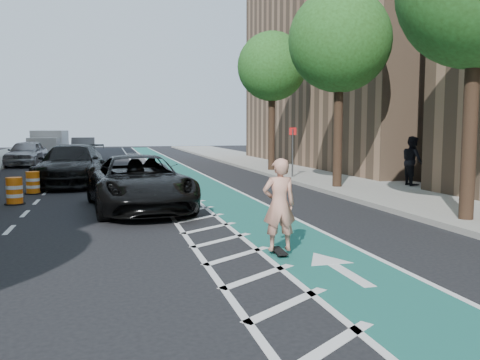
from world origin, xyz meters
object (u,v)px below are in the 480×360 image
object	(u,v)px
skateboarder	(279,205)
suv_near	(138,182)
suv_far	(71,165)
barrel_a	(14,192)

from	to	relation	value
skateboarder	suv_near	distance (m)	6.72
skateboarder	suv_far	size ratio (longest dim) A/B	0.30
suv_near	barrel_a	world-z (taller)	suv_near
suv_far	barrel_a	distance (m)	5.64
suv_near	barrel_a	distance (m)	4.33
suv_far	suv_near	bearing A→B (deg)	-65.52
skateboarder	suv_near	xyz separation A→B (m)	(-2.30, 6.31, -0.17)
skateboarder	barrel_a	xyz separation A→B (m)	(-6.10, 8.34, -0.57)
skateboarder	suv_far	distance (m)	14.57
suv_far	barrel_a	size ratio (longest dim) A/B	6.86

